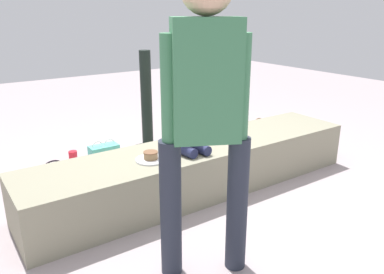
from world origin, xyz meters
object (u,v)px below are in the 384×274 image
at_px(handbag_brown_canvas, 258,136).
at_px(child_seated, 184,123).
at_px(water_bottle_near_gift, 188,147).
at_px(gift_bag, 105,159).
at_px(cake_box_white, 213,143).
at_px(cake_plate, 151,157).
at_px(party_cup_red, 73,157).
at_px(adult_standing, 206,101).
at_px(handbag_black_leather, 56,185).
at_px(water_bottle_far_side, 199,128).

bearing_deg(handbag_brown_canvas, child_seated, -158.78).
height_order(water_bottle_near_gift, handbag_brown_canvas, handbag_brown_canvas).
height_order(child_seated, gift_bag, child_seated).
height_order(cake_box_white, handbag_brown_canvas, handbag_brown_canvas).
distance_m(cake_plate, handbag_brown_canvas, 1.67).
xyz_separation_m(child_seated, handbag_brown_canvas, (1.24, 0.48, -0.47)).
bearing_deg(party_cup_red, gift_bag, -68.35).
bearing_deg(cake_box_white, adult_standing, -128.97).
relative_size(adult_standing, gift_bag, 5.14).
bearing_deg(adult_standing, handbag_black_leather, 108.53).
xyz_separation_m(gift_bag, handbag_black_leather, (-0.50, -0.25, -0.02)).
relative_size(gift_bag, handbag_black_leather, 0.97).
height_order(child_seated, handbag_brown_canvas, child_seated).
bearing_deg(child_seated, cake_plate, -171.03).
height_order(party_cup_red, cake_box_white, cake_box_white).
distance_m(water_bottle_near_gift, water_bottle_far_side, 0.64).
bearing_deg(handbag_brown_canvas, handbag_black_leather, 179.82).
xyz_separation_m(cake_box_white, handbag_black_leather, (-1.66, -0.19, 0.04)).
height_order(cake_plate, party_cup_red, cake_plate).
distance_m(water_bottle_near_gift, handbag_brown_canvas, 0.78).
distance_m(child_seated, water_bottle_near_gift, 0.99).
relative_size(water_bottle_near_gift, cake_box_white, 0.71).
bearing_deg(gift_bag, cake_box_white, -3.00).
bearing_deg(water_bottle_near_gift, water_bottle_far_side, 44.20).
bearing_deg(handbag_black_leather, child_seated, -29.57).
bearing_deg(child_seated, water_bottle_near_gift, 54.63).
bearing_deg(party_cup_red, water_bottle_far_side, 0.12).
height_order(child_seated, party_cup_red, child_seated).
bearing_deg(water_bottle_far_side, gift_bag, -163.02).
xyz_separation_m(adult_standing, cake_box_white, (1.22, 1.51, -0.89)).
bearing_deg(water_bottle_near_gift, gift_bag, 177.04).
bearing_deg(party_cup_red, child_seated, -65.58).
bearing_deg(gift_bag, party_cup_red, 111.65).
height_order(adult_standing, party_cup_red, adult_standing).
xyz_separation_m(cake_plate, party_cup_red, (-0.20, 1.19, -0.34)).
xyz_separation_m(water_bottle_near_gift, handbag_brown_canvas, (0.75, -0.22, 0.03)).
relative_size(child_seated, handbag_brown_canvas, 1.52).
height_order(cake_plate, handbag_brown_canvas, cake_plate).
distance_m(child_seated, handbag_black_leather, 1.10).
relative_size(child_seated, gift_bag, 1.55).
relative_size(cake_plate, party_cup_red, 1.88).
relative_size(child_seated, handbag_black_leather, 1.51).
bearing_deg(adult_standing, party_cup_red, 92.84).
distance_m(handbag_black_leather, handbag_brown_canvas, 2.10).
bearing_deg(cake_box_white, water_bottle_near_gift, 176.89).
bearing_deg(water_bottle_near_gift, handbag_brown_canvas, -16.13).
distance_m(gift_bag, water_bottle_near_gift, 0.86).
xyz_separation_m(child_seated, party_cup_red, (-0.52, 1.14, -0.53)).
distance_m(cake_plate, handbag_black_leather, 0.81).
xyz_separation_m(child_seated, adult_standing, (-0.42, -0.83, 0.38)).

